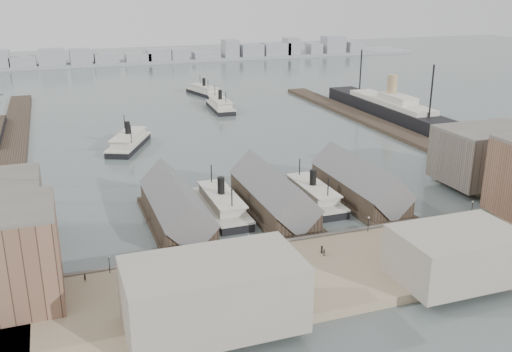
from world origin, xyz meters
name	(u,v)px	position (x,y,z in m)	size (l,w,h in m)	color
ground	(298,237)	(0.00, 0.00, 0.00)	(900.00, 900.00, 0.00)	#4A5555
quay	(337,270)	(0.00, -20.00, 1.00)	(180.00, 30.00, 2.00)	gray
seawall	(307,241)	(0.00, -5.20, 1.15)	(180.00, 1.20, 2.30)	#59544C
west_wharf	(12,151)	(-68.00, 100.00, 0.80)	(10.00, 220.00, 1.60)	#2D231C
east_wharf	(381,125)	(78.00, 90.00, 0.80)	(10.00, 180.00, 1.60)	#2D231C
ferry_shed_west	(176,208)	(-26.00, 16.88, 4.64)	(14.00, 42.00, 12.60)	#2D231C
ferry_shed_center	(273,196)	(0.00, 16.88, 4.64)	(14.00, 42.00, 12.60)	#2D231C
ferry_shed_east	(359,185)	(26.00, 16.88, 4.64)	(14.00, 42.00, 12.60)	#2D231C
warehouse_east_back	(488,155)	(68.00, 15.00, 9.50)	(28.00, 20.00, 15.00)	#60564C
street_bldg_center	(456,254)	(20.00, -32.00, 7.00)	(24.00, 16.00, 10.00)	gray
street_bldg_west	(213,294)	(-30.00, -32.00, 8.00)	(30.00, 16.00, 12.00)	gray
lamp_post_far_w	(109,261)	(-45.00, -7.00, 4.71)	(0.44, 0.44, 3.92)	black
lamp_post_near_w	(249,240)	(-15.00, -7.00, 4.71)	(0.44, 0.44, 3.92)	black
lamp_post_near_e	(369,221)	(15.00, -7.00, 4.71)	(0.44, 0.44, 3.92)	black
lamp_post_far_e	(472,206)	(45.00, -7.00, 4.71)	(0.44, 0.44, 3.92)	black
far_shore	(118,58)	(-2.07, 334.14, 3.91)	(500.00, 40.00, 15.72)	gray
ferry_docked_west	(221,204)	(-13.00, 21.04, 2.47)	(8.86, 29.53, 10.55)	black
ferry_docked_east	(312,194)	(13.00, 19.66, 2.38)	(8.54, 28.46, 10.16)	black
ferry_open_near	(129,141)	(-27.50, 93.38, 2.49)	(20.56, 30.72, 10.61)	black
ferry_open_mid	(220,105)	(23.48, 146.20, 2.42)	(10.36, 29.37, 10.33)	black
ferry_open_far	(204,91)	(26.29, 187.26, 2.28)	(15.07, 28.45, 9.74)	black
ocean_steamer	(391,108)	(92.00, 104.66, 4.17)	(13.25, 96.86, 19.37)	black
tram	(493,227)	(41.66, -18.15, 4.04)	(4.24, 11.46, 3.98)	black
horse_cart_left	(193,276)	(-29.69, -15.17, 2.76)	(4.40, 3.86, 1.43)	black
horse_cart_center	(277,273)	(-13.40, -19.90, 2.81)	(4.95, 1.80, 1.60)	black
horse_cart_right	(455,255)	(25.29, -25.56, 2.84)	(4.87, 2.91, 1.67)	black
pedestrian_0	(85,278)	(-50.00, -8.79, 2.82)	(0.60, 0.44, 1.64)	black
pedestrian_1	(183,293)	(-32.95, -21.14, 2.85)	(0.83, 0.65, 1.70)	black
pedestrian_2	(214,266)	(-24.65, -12.67, 2.89)	(1.15, 0.66, 1.78)	black
pedestrian_3	(290,278)	(-11.77, -22.68, 2.87)	(1.03, 0.43, 1.75)	black
pedestrian_4	(322,249)	(-0.23, -13.29, 2.85)	(0.83, 0.54, 1.71)	black
pedestrian_5	(403,260)	(13.62, -23.66, 2.87)	(0.63, 0.46, 1.74)	black
pedestrian_6	(410,231)	(23.63, -11.68, 2.90)	(0.88, 0.69, 1.81)	black
pedestrian_7	(450,262)	(22.57, -27.68, 2.78)	(1.01, 0.58, 1.57)	black
pedestrian_8	(459,234)	(33.47, -16.77, 2.80)	(0.94, 0.39, 1.60)	black
pedestrian_10	(324,252)	(-0.35, -14.66, 2.78)	(0.92, 0.38, 1.56)	black
pedestrian_11	(469,233)	(36.24, -16.93, 2.82)	(0.60, 0.44, 1.64)	black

